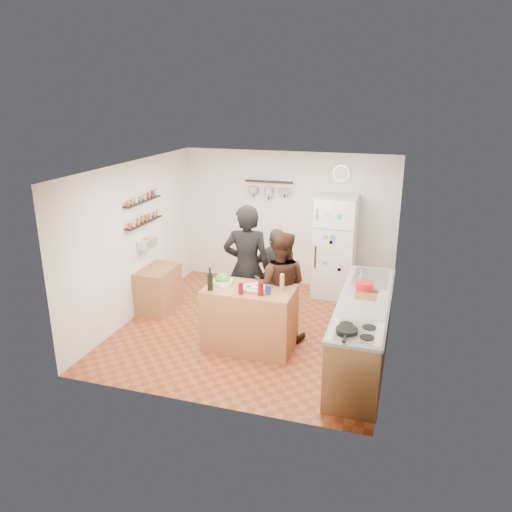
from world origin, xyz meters
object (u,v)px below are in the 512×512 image
(red_bowl, at_px, (364,285))
(counter_run, at_px, (362,332))
(person_center, at_px, (280,286))
(fridge, at_px, (335,247))
(pepper_mill, at_px, (282,284))
(person_left, at_px, (247,268))
(side_table, at_px, (159,289))
(prep_island, at_px, (250,318))
(skillet, at_px, (347,330))
(wine_bottle, at_px, (210,282))
(salad_bowl, at_px, (223,282))
(person_back, at_px, (277,274))
(salt_canister, at_px, (268,289))
(wall_clock, at_px, (341,173))

(red_bowl, bearing_deg, counter_run, -82.50)
(person_center, xyz_separation_m, fridge, (0.50, 1.92, 0.08))
(pepper_mill, relative_size, person_left, 0.10)
(person_center, xyz_separation_m, side_table, (-2.19, 0.37, -0.46))
(prep_island, relative_size, skillet, 4.99)
(person_center, bearing_deg, skillet, 125.21)
(prep_island, distance_m, red_bowl, 1.66)
(wine_bottle, distance_m, counter_run, 2.17)
(person_center, bearing_deg, salad_bowl, 22.60)
(prep_island, bearing_deg, red_bowl, 15.77)
(person_center, relative_size, counter_run, 0.63)
(fridge, bearing_deg, side_table, -149.94)
(person_center, distance_m, red_bowl, 1.21)
(person_back, distance_m, skillet, 2.46)
(counter_run, bearing_deg, pepper_mill, 180.00)
(person_left, xyz_separation_m, counter_run, (1.81, -0.55, -0.53))
(pepper_mill, relative_size, salt_canister, 1.58)
(wine_bottle, bearing_deg, prep_island, 23.75)
(fridge, height_order, wall_clock, wall_clock)
(pepper_mill, relative_size, person_center, 0.12)
(prep_island, xyz_separation_m, pepper_mill, (0.45, 0.05, 0.56))
(person_back, height_order, wall_clock, wall_clock)
(fridge, height_order, side_table, fridge)
(wine_bottle, relative_size, wall_clock, 0.79)
(prep_island, height_order, person_center, person_center)
(counter_run, distance_m, red_bowl, 0.65)
(pepper_mill, bearing_deg, fridge, 80.80)
(salt_canister, relative_size, person_left, 0.06)
(person_center, distance_m, wall_clock, 2.66)
(skillet, bearing_deg, salad_bowl, 151.80)
(prep_island, xyz_separation_m, wine_bottle, (-0.50, -0.22, 0.57))
(salad_bowl, relative_size, person_left, 0.14)
(prep_island, distance_m, person_back, 1.11)
(wall_clock, bearing_deg, salad_bowl, -115.29)
(person_back, bearing_deg, side_table, 20.15)
(person_back, relative_size, skillet, 5.99)
(counter_run, relative_size, red_bowl, 10.69)
(wine_bottle, distance_m, person_center, 1.07)
(person_left, distance_m, skillet, 2.32)
(person_left, relative_size, red_bowl, 7.98)
(skillet, bearing_deg, person_left, 137.58)
(red_bowl, bearing_deg, person_center, -179.89)
(pepper_mill, xyz_separation_m, salt_canister, (-0.15, -0.17, -0.04))
(salt_canister, height_order, counter_run, salt_canister)
(skillet, distance_m, side_table, 3.82)
(salad_bowl, xyz_separation_m, salt_canister, (0.72, -0.17, 0.04))
(prep_island, bearing_deg, salt_canister, -21.80)
(salt_canister, distance_m, side_table, 2.43)
(red_bowl, bearing_deg, fridge, 110.03)
(person_back, relative_size, counter_run, 0.57)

